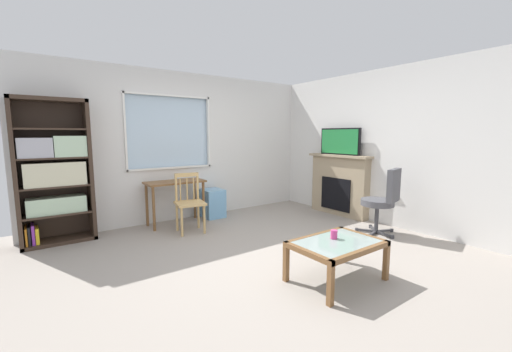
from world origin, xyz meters
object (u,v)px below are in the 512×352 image
bookshelf (54,173)px  coffee_table (337,247)px  sippy_cup (334,234)px  fireplace (339,185)px  office_chair (383,198)px  wooden_chair (189,202)px  tv (340,141)px  plastic_drawer_unit (212,203)px  desk_under_window (175,188)px

bookshelf → coffee_table: 3.80m
bookshelf → sippy_cup: bookshelf is taller
fireplace → office_chair: 1.26m
fireplace → office_chair: bearing=-110.2°
coffee_table → wooden_chair: bearing=102.3°
wooden_chair → sippy_cup: size_ratio=10.00×
fireplace → office_chair: size_ratio=1.29×
tv → office_chair: size_ratio=0.86×
tv → wooden_chair: bearing=166.2°
sippy_cup → plastic_drawer_unit: bearing=87.5°
bookshelf → office_chair: bookshelf is taller
tv → coffee_table: bearing=-140.8°
fireplace → office_chair: (-0.43, -1.18, -0.01)m
office_chair → fireplace: bearing=69.8°
office_chair → coffee_table: 1.84m
plastic_drawer_unit → office_chair: size_ratio=0.51×
desk_under_window → office_chair: bearing=-45.9°
desk_under_window → coffee_table: (0.54, -2.93, -0.25)m
desk_under_window → wooden_chair: (0.02, -0.51, -0.14)m
fireplace → coffee_table: 2.80m
sippy_cup → wooden_chair: bearing=103.6°
bookshelf → wooden_chair: bookshelf is taller
tv → sippy_cup: bearing=-141.5°
tv → sippy_cup: (-2.11, -1.68, -0.90)m
wooden_chair → fireplace: 2.78m
bookshelf → tv: 4.55m
desk_under_window → sippy_cup: size_ratio=10.52×
tv → fireplace: bearing=0.0°
fireplace → sippy_cup: 2.72m
wooden_chair → tv: (2.68, -0.66, 0.90)m
wooden_chair → coffee_table: (0.52, -2.41, -0.11)m
bookshelf → wooden_chair: (1.68, -0.62, -0.51)m
tv → desk_under_window: bearing=156.5°
fireplace → bookshelf: bearing=163.7°
bookshelf → sippy_cup: bearing=-52.9°
tv → bookshelf: bearing=163.6°
wooden_chair → fireplace: (2.70, -0.66, 0.10)m
desk_under_window → sippy_cup: bearing=-78.5°
bookshelf → wooden_chair: bearing=-20.4°
wooden_chair → office_chair: office_chair is taller
tv → coffee_table: size_ratio=0.96×
fireplace → sippy_cup: (-2.13, -1.68, -0.10)m
desk_under_window → office_chair: (2.28, -2.35, -0.05)m
bookshelf → plastic_drawer_unit: 2.48m
desk_under_window → coffee_table: desk_under_window is taller
plastic_drawer_unit → fireplace: (2.00, -1.22, 0.31)m
plastic_drawer_unit → tv: size_ratio=0.59×
desk_under_window → tv: size_ratio=1.10×
office_chair → sippy_cup: 1.77m
office_chair → sippy_cup: bearing=-163.4°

